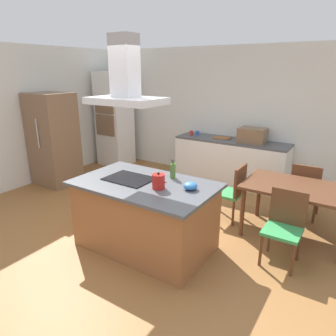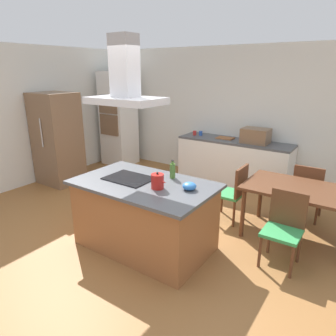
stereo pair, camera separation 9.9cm
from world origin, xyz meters
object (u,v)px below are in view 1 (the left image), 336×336
at_px(cooktop, 129,179).
at_px(refrigerator, 54,139).
at_px(wall_oven_stack, 115,119).
at_px(coffee_mug_blue, 198,133).
at_px(chair_facing_back_wall, 306,188).
at_px(coffee_mug_red, 191,133).
at_px(cutting_board, 222,138).
at_px(olive_oil_bottle, 173,170).
at_px(tea_kettle, 159,181).
at_px(dining_table, 298,192).
at_px(chair_at_left_end, 233,189).
at_px(chair_facing_island, 285,222).
at_px(mixing_bowl, 190,186).
at_px(range_hood, 125,82).
at_px(countertop_microwave, 252,135).

height_order(cooktop, refrigerator, refrigerator).
bearing_deg(cooktop, wall_oven_stack, 135.12).
bearing_deg(coffee_mug_blue, chair_facing_back_wall, -21.26).
bearing_deg(coffee_mug_red, cutting_board, 5.03).
relative_size(olive_oil_bottle, refrigerator, 0.13).
xyz_separation_m(cooktop, coffee_mug_blue, (-0.55, 2.92, 0.04)).
relative_size(tea_kettle, coffee_mug_red, 2.26).
relative_size(dining_table, chair_at_left_end, 1.57).
distance_m(cooktop, coffee_mug_blue, 2.97).
bearing_deg(chair_at_left_end, dining_table, -0.00).
xyz_separation_m(cooktop, coffee_mug_red, (-0.67, 2.87, 0.04)).
relative_size(tea_kettle, chair_facing_island, 0.23).
relative_size(coffee_mug_blue, chair_at_left_end, 0.10).
bearing_deg(mixing_bowl, olive_oil_bottle, 149.33).
distance_m(cutting_board, range_hood, 3.16).
height_order(dining_table, chair_at_left_end, chair_at_left_end).
height_order(coffee_mug_red, range_hood, range_hood).
bearing_deg(refrigerator, mixing_bowl, -13.06).
xyz_separation_m(olive_oil_bottle, coffee_mug_red, (-1.11, 2.53, -0.06)).
bearing_deg(countertop_microwave, wall_oven_stack, -175.96).
bearing_deg(cutting_board, chair_facing_island, -51.40).
distance_m(olive_oil_bottle, wall_oven_stack, 3.86).
height_order(tea_kettle, chair_facing_back_wall, tea_kettle).
distance_m(tea_kettle, chair_facing_back_wall, 2.49).
bearing_deg(countertop_microwave, coffee_mug_red, -179.57).
relative_size(cooktop, tea_kettle, 2.94).
xyz_separation_m(countertop_microwave, chair_facing_back_wall, (1.17, -0.88, -0.53)).
relative_size(olive_oil_bottle, cutting_board, 0.71).
bearing_deg(cooktop, tea_kettle, -6.99).
bearing_deg(chair_at_left_end, cooktop, -124.23).
distance_m(mixing_bowl, chair_at_left_end, 1.30).
bearing_deg(olive_oil_bottle, tea_kettle, -81.88).
relative_size(mixing_bowl, range_hood, 0.18).
relative_size(tea_kettle, mixing_bowl, 1.22).
bearing_deg(chair_facing_island, range_hood, -159.92).
relative_size(chair_at_left_end, range_hood, 0.99).
height_order(cooktop, cutting_board, cutting_board).
distance_m(olive_oil_bottle, refrigerator, 3.24).
distance_m(countertop_microwave, refrigerator, 3.91).
xyz_separation_m(cutting_board, wall_oven_stack, (-2.67, -0.28, 0.19)).
height_order(wall_oven_stack, refrigerator, wall_oven_stack).
distance_m(wall_oven_stack, chair_facing_back_wall, 4.56).
distance_m(tea_kettle, range_hood, 1.22).
relative_size(countertop_microwave, refrigerator, 0.27).
distance_m(coffee_mug_blue, refrigerator, 2.95).
height_order(coffee_mug_blue, chair_facing_island, coffee_mug_blue).
height_order(cooktop, range_hood, range_hood).
bearing_deg(chair_at_left_end, chair_facing_island, -36.01).
height_order(cutting_board, chair_facing_island, cutting_board).
distance_m(cooktop, countertop_microwave, 2.96).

